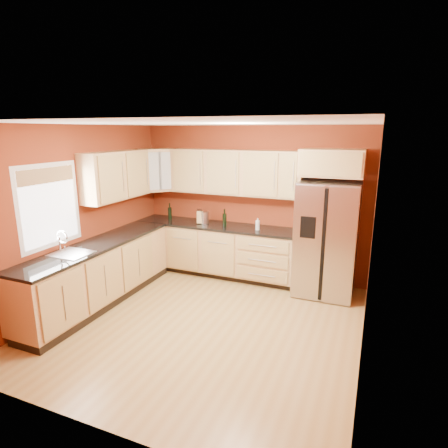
{
  "coord_description": "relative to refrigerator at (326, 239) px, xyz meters",
  "views": [
    {
      "loc": [
        2.0,
        -4.1,
        2.52
      ],
      "look_at": [
        -0.06,
        0.9,
        1.16
      ],
      "focal_mm": 30.0,
      "sensor_mm": 36.0,
      "label": 1
    }
  ],
  "objects": [
    {
      "name": "floor",
      "position": [
        -1.35,
        -1.62,
        -0.89
      ],
      "size": [
        4.0,
        4.0,
        0.0
      ],
      "primitive_type": "plane",
      "color": "olive",
      "rests_on": "ground"
    },
    {
      "name": "ceiling",
      "position": [
        -1.35,
        -1.62,
        1.71
      ],
      "size": [
        4.0,
        4.0,
        0.0
      ],
      "primitive_type": "plane",
      "color": "white",
      "rests_on": "wall_back"
    },
    {
      "name": "wall_back",
      "position": [
        -1.35,
        0.38,
        0.41
      ],
      "size": [
        4.0,
        0.04,
        2.6
      ],
      "primitive_type": "cube",
      "color": "maroon",
      "rests_on": "floor"
    },
    {
      "name": "wall_front",
      "position": [
        -1.35,
        -3.62,
        0.41
      ],
      "size": [
        4.0,
        0.04,
        2.6
      ],
      "primitive_type": "cube",
      "color": "maroon",
      "rests_on": "floor"
    },
    {
      "name": "wall_left",
      "position": [
        -3.35,
        -1.62,
        0.41
      ],
      "size": [
        0.04,
        4.0,
        2.6
      ],
      "primitive_type": "cube",
      "color": "maroon",
      "rests_on": "floor"
    },
    {
      "name": "wall_right",
      "position": [
        0.65,
        -1.62,
        0.41
      ],
      "size": [
        0.04,
        4.0,
        2.6
      ],
      "primitive_type": "cube",
      "color": "maroon",
      "rests_on": "floor"
    },
    {
      "name": "base_cabinets_back",
      "position": [
        -1.9,
        0.07,
        -0.45
      ],
      "size": [
        2.9,
        0.6,
        0.88
      ],
      "primitive_type": "cube",
      "color": "#A3884F",
      "rests_on": "floor"
    },
    {
      "name": "base_cabinets_left",
      "position": [
        -3.05,
        -1.62,
        -0.45
      ],
      "size": [
        0.6,
        2.8,
        0.88
      ],
      "primitive_type": "cube",
      "color": "#A3884F",
      "rests_on": "floor"
    },
    {
      "name": "countertop_back",
      "position": [
        -1.9,
        0.06,
        0.01
      ],
      "size": [
        2.9,
        0.62,
        0.04
      ],
      "primitive_type": "cube",
      "color": "black",
      "rests_on": "base_cabinets_back"
    },
    {
      "name": "countertop_left",
      "position": [
        -3.04,
        -1.62,
        0.01
      ],
      "size": [
        0.62,
        2.8,
        0.04
      ],
      "primitive_type": "cube",
      "color": "black",
      "rests_on": "base_cabinets_left"
    },
    {
      "name": "upper_cabinets_back",
      "position": [
        -1.6,
        0.21,
        0.94
      ],
      "size": [
        2.3,
        0.33,
        0.75
      ],
      "primitive_type": "cube",
      "color": "#A3884F",
      "rests_on": "wall_back"
    },
    {
      "name": "upper_cabinets_left",
      "position": [
        -3.19,
        -0.9,
        0.94
      ],
      "size": [
        0.33,
        1.35,
        0.75
      ],
      "primitive_type": "cube",
      "color": "#A3884F",
      "rests_on": "wall_left"
    },
    {
      "name": "corner_upper_cabinet",
      "position": [
        -3.02,
        0.04,
        0.94
      ],
      "size": [
        0.67,
        0.67,
        0.75
      ],
      "primitive_type": "cube",
      "rotation": [
        0.0,
        0.0,
        0.79
      ],
      "color": "#A3884F",
      "rests_on": "wall_back"
    },
    {
      "name": "over_fridge_cabinet",
      "position": [
        0.0,
        0.07,
        1.16
      ],
      "size": [
        0.92,
        0.6,
        0.4
      ],
      "primitive_type": "cube",
      "color": "#A3884F",
      "rests_on": "wall_back"
    },
    {
      "name": "refrigerator",
      "position": [
        0.0,
        0.0,
        0.0
      ],
      "size": [
        0.9,
        0.75,
        1.78
      ],
      "primitive_type": "cube",
      "color": "#BABABF",
      "rests_on": "floor"
    },
    {
      "name": "window",
      "position": [
        -3.33,
        -2.12,
        0.66
      ],
      "size": [
        0.03,
        0.9,
        1.0
      ],
      "primitive_type": "cube",
      "color": "white",
      "rests_on": "wall_left"
    },
    {
      "name": "sink_faucet",
      "position": [
        -3.04,
        -2.12,
        0.18
      ],
      "size": [
        0.5,
        0.42,
        0.3
      ],
      "primitive_type": null,
      "color": "silver",
      "rests_on": "countertop_left"
    },
    {
      "name": "canister_left",
      "position": [
        -2.19,
        0.1,
        0.12
      ],
      "size": [
        0.13,
        0.13,
        0.19
      ],
      "primitive_type": "cylinder",
      "rotation": [
        0.0,
        0.0,
        0.09
      ],
      "color": "#BABABF",
      "rests_on": "countertop_back"
    },
    {
      "name": "canister_right",
      "position": [
        -2.1,
        0.06,
        0.14
      ],
      "size": [
        0.14,
        0.14,
        0.21
      ],
      "primitive_type": "cylinder",
      "rotation": [
        0.0,
        0.0,
        0.07
      ],
      "color": "#BABABF",
      "rests_on": "countertop_back"
    },
    {
      "name": "wine_bottle_a",
      "position": [
        -1.71,
        0.01,
        0.18
      ],
      "size": [
        0.07,
        0.07,
        0.3
      ],
      "primitive_type": null,
      "rotation": [
        0.0,
        0.0,
        -0.1
      ],
      "color": "black",
      "rests_on": "countertop_back"
    },
    {
      "name": "wine_bottle_b",
      "position": [
        -2.83,
        0.1,
        0.18
      ],
      "size": [
        0.09,
        0.09,
        0.31
      ],
      "primitive_type": null,
      "rotation": [
        0.0,
        0.0,
        -0.43
      ],
      "color": "black",
      "rests_on": "countertop_back"
    },
    {
      "name": "knife_block",
      "position": [
        -2.19,
        0.05,
        0.14
      ],
      "size": [
        0.14,
        0.13,
        0.22
      ],
      "primitive_type": "cube",
      "rotation": [
        0.0,
        0.0,
        0.39
      ],
      "color": "#A88751",
      "rests_on": "countertop_back"
    },
    {
      "name": "soap_dispenser",
      "position": [
        -1.11,
        -0.0,
        0.13
      ],
      "size": [
        0.07,
        0.07,
        0.2
      ],
      "primitive_type": "cylinder",
      "rotation": [
        0.0,
        0.0,
        0.07
      ],
      "color": "silver",
      "rests_on": "countertop_back"
    }
  ]
}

